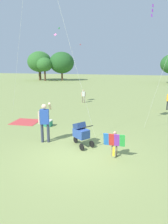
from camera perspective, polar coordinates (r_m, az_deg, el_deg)
ground_plane at (r=7.75m, az=-1.79°, el=-12.28°), size 120.00×120.00×0.00m
treeline_distant at (r=38.99m, az=7.97°, el=13.72°), size 43.76×8.10×6.39m
child_with_butterfly_kite at (r=7.55m, az=8.56°, el=-8.16°), size 0.77×0.34×0.97m
person_adult_flyer at (r=8.88m, az=-10.99°, el=-2.07°), size 0.56×0.63×1.78m
stroller at (r=8.44m, az=-0.88°, el=-5.64°), size 1.05×0.90×1.03m
distant_kites_cluster at (r=34.08m, az=6.32°, el=27.54°), size 29.83×15.47×11.76m
person_red_shirt at (r=17.99m, az=-0.16°, el=4.78°), size 0.36×0.22×1.15m
picnic_blanket at (r=12.51m, az=-16.04°, el=-2.70°), size 1.61×1.52×0.02m
cooler_box at (r=11.40m, az=-10.14°, el=-3.05°), size 0.45×0.33×0.35m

